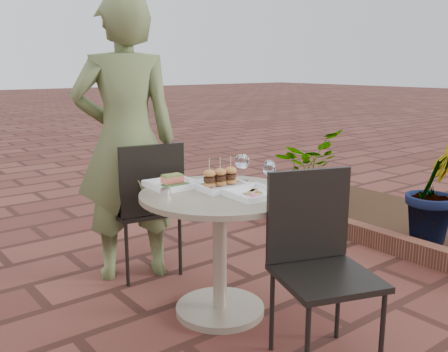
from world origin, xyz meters
TOP-DOWN VIEW (x-y plane):
  - ground at (0.00, 0.00)m, footprint 60.00×60.00m
  - cafe_table at (-0.05, -0.24)m, footprint 0.90×0.90m
  - chair_far at (-0.11, 0.48)m, footprint 0.50×0.50m
  - chair_near at (0.06, -0.88)m, footprint 0.56×0.56m
  - diner at (-0.20, 0.58)m, footprint 0.80×0.66m
  - plate_salmon at (-0.19, 0.03)m, footprint 0.28×0.28m
  - plate_sliders at (0.01, -0.16)m, footprint 0.30×0.30m
  - plate_tuna at (0.05, -0.41)m, footprint 0.28×0.28m
  - wine_glass_right at (0.20, -0.38)m, footprint 0.08×0.08m
  - wine_glass_mid at (0.23, -0.12)m, footprint 0.07×0.07m
  - wine_glass_far at (0.23, -0.09)m, footprint 0.07×0.07m
  - steel_ramekin at (-0.33, -0.12)m, footprint 0.07×0.07m
  - cutlery_set at (0.21, -0.50)m, footprint 0.12×0.20m
  - planter_curb at (1.60, 0.30)m, footprint 0.12×3.00m
  - mulch_bed at (2.30, 0.30)m, footprint 1.30×3.00m
  - potted_plant_a at (1.96, 0.94)m, footprint 0.83×0.78m
  - potted_plant_b at (1.93, -0.42)m, footprint 0.51×0.43m

SIDE VIEW (x-z plane):
  - ground at x=0.00m, z-range 0.00..0.00m
  - mulch_bed at x=2.30m, z-range 0.00..0.06m
  - planter_curb at x=1.60m, z-range 0.00..0.15m
  - potted_plant_a at x=1.96m, z-range 0.06..0.80m
  - cafe_table at x=-0.05m, z-range 0.12..0.85m
  - potted_plant_b at x=1.93m, z-range 0.06..0.93m
  - chair_far at x=-0.11m, z-range 0.08..1.01m
  - chair_near at x=0.06m, z-range 0.08..1.01m
  - cutlery_set at x=0.21m, z-range 0.73..0.73m
  - plate_tuna at x=0.05m, z-range 0.73..0.76m
  - steel_ramekin at x=-0.33m, z-range 0.73..0.77m
  - plate_salmon at x=-0.19m, z-range 0.71..0.79m
  - plate_sliders at x=0.01m, z-range 0.68..0.86m
  - wine_glass_far at x=0.23m, z-range 0.76..0.93m
  - wine_glass_mid at x=0.23m, z-range 0.77..0.94m
  - wine_glass_right at x=0.20m, z-range 0.77..0.94m
  - diner at x=-0.20m, z-range 0.00..1.88m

